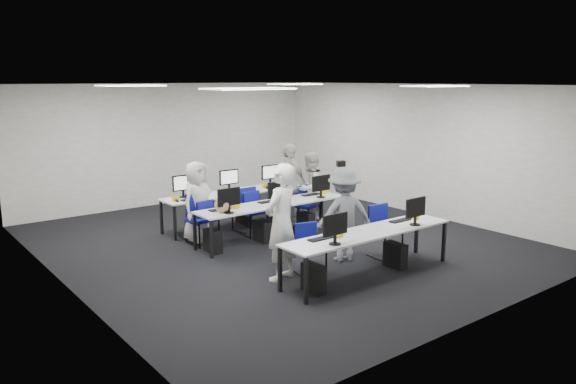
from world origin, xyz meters
TOP-DOWN VIEW (x-y plane):
  - room at (0.00, 0.00)m, footprint 9.00×9.02m
  - ceiling_panels at (0.00, 0.00)m, footprint 5.20×4.60m
  - desk_front at (0.00, -2.40)m, footprint 3.20×0.70m
  - desk_mid at (0.00, 0.20)m, footprint 3.20×0.70m
  - desk_back at (0.00, 1.60)m, footprint 3.20×0.70m
  - equipment_front at (-0.19, -2.42)m, footprint 2.51×0.41m
  - equipment_mid at (-0.19, 0.18)m, footprint 2.91×0.41m
  - equipment_back at (0.19, 1.62)m, footprint 2.91×0.41m
  - chair_0 at (-0.72, -1.80)m, footprint 0.50×0.53m
  - chair_1 at (0.92, -1.91)m, footprint 0.49×0.53m
  - chair_2 at (-1.23, 0.78)m, footprint 0.48×0.53m
  - chair_3 at (-0.11, 0.75)m, footprint 0.46×0.51m
  - chair_4 at (1.27, 0.66)m, footprint 0.47×0.50m
  - chair_5 at (-1.20, 0.94)m, footprint 0.47×0.50m
  - chair_6 at (-0.05, 1.05)m, footprint 0.45×0.49m
  - chair_7 at (0.93, 1.03)m, footprint 0.51×0.54m
  - handbag at (-1.15, 0.12)m, footprint 0.41×0.29m
  - student_0 at (-1.21, -1.68)m, footprint 0.78×0.63m
  - student_1 at (1.36, 0.68)m, footprint 0.92×0.82m
  - student_2 at (-1.18, 1.05)m, footprint 0.90×0.76m
  - student_3 at (0.91, 0.85)m, footprint 1.09×0.58m
  - photographer at (0.22, -1.59)m, footprint 1.19×0.93m
  - dslr_camera at (0.29, -1.42)m, footprint 0.19×0.22m

SIDE VIEW (x-z plane):
  - chair_0 at x=-0.72m, z-range -0.15..0.68m
  - chair_5 at x=-1.20m, z-range -0.15..0.68m
  - chair_4 at x=1.27m, z-range -0.16..0.69m
  - chair_7 at x=0.93m, z-range -0.16..0.69m
  - chair_6 at x=-0.05m, z-range -0.16..0.70m
  - chair_1 at x=0.92m, z-range -0.17..0.75m
  - chair_3 at x=-0.11m, z-range -0.17..0.77m
  - chair_2 at x=-1.23m, z-range -0.18..0.79m
  - equipment_mid at x=-0.19m, z-range -0.24..0.95m
  - equipment_back at x=0.19m, z-range -0.24..0.95m
  - equipment_front at x=-0.19m, z-range -0.24..0.95m
  - desk_front at x=0.00m, z-range 0.32..1.05m
  - desk_mid at x=0.00m, z-range 0.32..1.05m
  - desk_back at x=0.00m, z-range 0.32..1.05m
  - student_2 at x=-1.18m, z-range 0.00..1.56m
  - student_1 at x=1.36m, z-range 0.00..1.57m
  - photographer at x=0.22m, z-range 0.00..1.62m
  - student_3 at x=0.91m, z-range 0.00..1.77m
  - handbag at x=-1.15m, z-range 0.73..1.04m
  - student_0 at x=-1.21m, z-range 0.00..1.85m
  - room at x=0.00m, z-range 0.00..3.00m
  - dslr_camera at x=0.29m, z-range 1.63..1.73m
  - ceiling_panels at x=0.00m, z-range 2.98..2.99m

